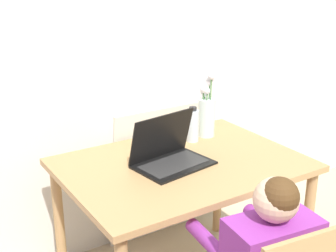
# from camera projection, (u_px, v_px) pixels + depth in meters

# --- Properties ---
(wall_back) EXTENTS (6.40, 0.05, 2.50)m
(wall_back) POSITION_uv_depth(u_px,v_px,m) (120.00, 32.00, 2.49)
(wall_back) COLOR silver
(wall_back) RESTS_ON ground_plane
(dining_table) EXTENTS (1.10, 0.80, 0.72)m
(dining_table) POSITION_uv_depth(u_px,v_px,m) (182.00, 179.00, 2.22)
(dining_table) COLOR tan
(dining_table) RESTS_ON ground_plane
(laptop) EXTENTS (0.38, 0.28, 0.23)m
(laptop) POSITION_uv_depth(u_px,v_px,m) (169.00, 153.00, 2.16)
(laptop) COLOR black
(laptop) RESTS_ON dining_table
(flower_vase) EXTENTS (0.09, 0.09, 0.35)m
(flower_vase) POSITION_uv_depth(u_px,v_px,m) (207.00, 112.00, 2.48)
(flower_vase) COLOR silver
(flower_vase) RESTS_ON dining_table
(water_bottle) EXTENTS (0.07, 0.07, 0.19)m
(water_bottle) POSITION_uv_depth(u_px,v_px,m) (193.00, 125.00, 2.42)
(water_bottle) COLOR silver
(water_bottle) RESTS_ON dining_table
(cardboard_panel) EXTENTS (0.63, 0.13, 0.85)m
(cardboard_panel) POSITION_uv_depth(u_px,v_px,m) (160.00, 174.00, 2.75)
(cardboard_panel) COLOR silver
(cardboard_panel) RESTS_ON ground_plane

